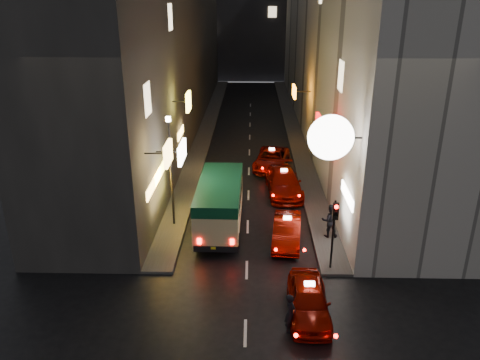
# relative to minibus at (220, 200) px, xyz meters

# --- Properties ---
(building_left) EXTENTS (7.51, 52.00, 18.00)m
(building_left) POSITION_rel_minibus_xyz_m (-6.45, 21.29, 7.22)
(building_left) COLOR #3C3A37
(building_left) RESTS_ON ground
(building_right) EXTENTS (8.38, 52.00, 18.00)m
(building_right) POSITION_rel_minibus_xyz_m (9.54, 21.28, 7.22)
(building_right) COLOR #BBB6AC
(building_right) RESTS_ON ground
(building_far) EXTENTS (30.00, 10.00, 22.00)m
(building_far) POSITION_rel_minibus_xyz_m (1.55, 53.29, 9.22)
(building_far) COLOR #2F2F34
(building_far) RESTS_ON ground
(sidewalk_left) EXTENTS (1.50, 52.00, 0.15)m
(sidewalk_left) POSITION_rel_minibus_xyz_m (-2.70, 21.29, -1.70)
(sidewalk_left) COLOR #4A4845
(sidewalk_left) RESTS_ON ground
(sidewalk_right) EXTENTS (1.50, 52.00, 0.15)m
(sidewalk_right) POSITION_rel_minibus_xyz_m (5.80, 21.29, -1.70)
(sidewalk_right) COLOR #4A4845
(sidewalk_right) RESTS_ON ground
(minibus) EXTENTS (2.37, 6.56, 2.81)m
(minibus) POSITION_rel_minibus_xyz_m (0.00, 0.00, 0.00)
(minibus) COLOR #D1C283
(minibus) RESTS_ON ground
(taxi_near) EXTENTS (2.14, 5.12, 1.79)m
(taxi_near) POSITION_rel_minibus_xyz_m (4.11, -7.48, -0.97)
(taxi_near) COLOR #7B0900
(taxi_near) RESTS_ON ground
(taxi_second) EXTENTS (2.49, 5.08, 1.73)m
(taxi_second) POSITION_rel_minibus_xyz_m (3.63, -1.41, -1.00)
(taxi_second) COLOR #7B0900
(taxi_second) RESTS_ON ground
(taxi_third) EXTENTS (2.68, 5.78, 1.96)m
(taxi_third) POSITION_rel_minibus_xyz_m (3.86, 5.24, -0.88)
(taxi_third) COLOR #7B0900
(taxi_third) RESTS_ON ground
(taxi_far) EXTENTS (3.01, 5.52, 1.83)m
(taxi_far) POSITION_rel_minibus_xyz_m (3.25, 10.04, -0.95)
(taxi_far) COLOR #7B0900
(taxi_far) RESTS_ON ground
(pedestrian_crossing) EXTENTS (0.56, 0.70, 1.86)m
(pedestrian_crossing) POSITION_rel_minibus_xyz_m (3.29, -8.51, -0.85)
(pedestrian_crossing) COLOR black
(pedestrian_crossing) RESTS_ON ground
(pedestrian_sidewalk) EXTENTS (0.82, 0.53, 2.12)m
(pedestrian_sidewalk) POSITION_rel_minibus_xyz_m (5.94, -0.99, -0.57)
(pedestrian_sidewalk) COLOR black
(pedestrian_sidewalk) RESTS_ON sidewalk_right
(traffic_light) EXTENTS (0.26, 0.43, 3.50)m
(traffic_light) POSITION_rel_minibus_xyz_m (5.55, -4.24, 0.91)
(traffic_light) COLOR black
(traffic_light) RESTS_ON sidewalk_right
(lamp_post) EXTENTS (0.28, 0.28, 6.22)m
(lamp_post) POSITION_rel_minibus_xyz_m (-2.65, 0.29, 1.95)
(lamp_post) COLOR black
(lamp_post) RESTS_ON sidewalk_left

